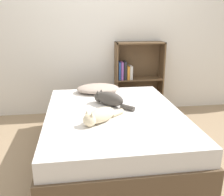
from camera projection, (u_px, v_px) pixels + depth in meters
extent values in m
plane|color=#997F60|center=(114.00, 154.00, 2.73)|extent=(8.00, 8.00, 0.00)
cube|color=white|center=(100.00, 30.00, 3.63)|extent=(8.00, 0.06, 2.50)
cube|color=brown|center=(114.00, 140.00, 2.68)|extent=(1.41, 1.82, 0.33)
cube|color=silver|center=(114.00, 119.00, 2.60)|extent=(1.37, 1.76, 0.17)
ellipsoid|color=#B29E8E|center=(98.00, 88.00, 3.20)|extent=(0.54, 0.36, 0.10)
ellipsoid|color=beige|center=(101.00, 115.00, 2.30)|extent=(0.35, 0.32, 0.13)
sphere|color=beige|center=(90.00, 120.00, 2.20)|extent=(0.12, 0.12, 0.12)
cone|color=beige|center=(92.00, 114.00, 2.16)|extent=(0.04, 0.04, 0.03)
cone|color=beige|center=(87.00, 112.00, 2.20)|extent=(0.04, 0.04, 0.03)
cylinder|color=beige|center=(117.00, 113.00, 2.46)|extent=(0.15, 0.13, 0.05)
ellipsoid|color=#47423D|center=(110.00, 99.00, 2.72)|extent=(0.35, 0.35, 0.15)
sphere|color=#47423D|center=(100.00, 97.00, 2.81)|extent=(0.12, 0.12, 0.12)
cone|color=#47423D|center=(98.00, 92.00, 2.76)|extent=(0.04, 0.04, 0.03)
cone|color=#47423D|center=(101.00, 91.00, 2.81)|extent=(0.04, 0.04, 0.03)
cylinder|color=#47423D|center=(128.00, 108.00, 2.60)|extent=(0.15, 0.15, 0.05)
cube|color=brown|center=(116.00, 79.00, 3.72)|extent=(0.02, 0.26, 1.08)
cube|color=brown|center=(161.00, 78.00, 3.81)|extent=(0.02, 0.26, 1.08)
cube|color=brown|center=(138.00, 111.00, 3.93)|extent=(0.71, 0.26, 0.02)
cube|color=brown|center=(140.00, 43.00, 3.60)|extent=(0.71, 0.26, 0.02)
cube|color=brown|center=(139.00, 79.00, 3.76)|extent=(0.67, 0.26, 0.02)
cube|color=brown|center=(137.00, 77.00, 3.88)|extent=(0.71, 0.02, 1.08)
cube|color=#2D519E|center=(119.00, 71.00, 3.64)|extent=(0.02, 0.16, 0.26)
cube|color=#8C4C99|center=(122.00, 70.00, 3.64)|extent=(0.03, 0.16, 0.26)
cube|color=#232328|center=(125.00, 70.00, 3.65)|extent=(0.04, 0.16, 0.26)
cube|color=orange|center=(128.00, 73.00, 3.67)|extent=(0.03, 0.16, 0.19)
cube|color=beige|center=(130.00, 72.00, 3.67)|extent=(0.04, 0.16, 0.20)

